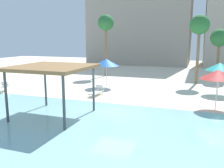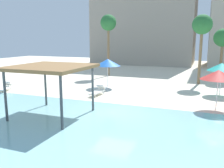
# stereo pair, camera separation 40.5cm
# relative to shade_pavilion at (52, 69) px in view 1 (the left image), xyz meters

# --- Properties ---
(ground_plane) EXTENTS (80.00, 80.00, 0.00)m
(ground_plane) POSITION_rel_shade_pavilion_xyz_m (2.91, 2.23, -2.76)
(ground_plane) COLOR beige
(lagoon_water) EXTENTS (44.00, 13.50, 0.04)m
(lagoon_water) POSITION_rel_shade_pavilion_xyz_m (2.91, -3.02, -2.74)
(lagoon_water) COLOR #8CC6CC
(lagoon_water) RESTS_ON ground
(shade_pavilion) EXTENTS (4.17, 4.17, 2.95)m
(shade_pavilion) POSITION_rel_shade_pavilion_xyz_m (0.00, 0.00, 0.00)
(shade_pavilion) COLOR #42474C
(shade_pavilion) RESTS_ON ground
(beach_umbrella_teal_0) EXTENTS (2.26, 2.26, 2.55)m
(beach_umbrella_teal_0) POSITION_rel_shade_pavilion_xyz_m (9.31, 9.70, -0.53)
(beach_umbrella_teal_0) COLOR silver
(beach_umbrella_teal_0) RESTS_ON ground
(beach_umbrella_blue_1) EXTENTS (2.35, 2.35, 2.62)m
(beach_umbrella_blue_1) POSITION_rel_shade_pavilion_xyz_m (-0.36, 9.31, -0.47)
(beach_umbrella_blue_1) COLOR silver
(beach_umbrella_blue_1) RESTS_ON ground
(beach_umbrella_red_2) EXTENTS (2.20, 2.20, 2.51)m
(beach_umbrella_red_2) POSITION_rel_shade_pavilion_xyz_m (8.88, 4.99, -0.55)
(beach_umbrella_red_2) COLOR silver
(beach_umbrella_red_2) RESTS_ON ground
(lounge_chair_0) EXTENTS (0.68, 1.92, 0.74)m
(lounge_chair_0) POSITION_rel_shade_pavilion_xyz_m (0.18, 5.87, -2.43)
(lounge_chair_0) COLOR white
(lounge_chair_0) RESTS_ON ground
(lounge_chair_2) EXTENTS (1.26, 1.98, 0.74)m
(lounge_chair_2) POSITION_rel_shade_pavilion_xyz_m (-7.95, 4.38, -2.43)
(lounge_chair_2) COLOR white
(lounge_chair_2) RESTS_ON ground
(palm_tree_0) EXTENTS (1.90, 1.90, 7.30)m
(palm_tree_0) POSITION_rel_shade_pavilion_xyz_m (-2.96, 15.90, 3.37)
(palm_tree_0) COLOR brown
(palm_tree_0) RESTS_ON ground
(palm_tree_1) EXTENTS (1.90, 1.90, 5.51)m
(palm_tree_1) POSITION_rel_shade_pavilion_xyz_m (9.62, 17.08, 1.69)
(palm_tree_1) COLOR brown
(palm_tree_1) RESTS_ON ground
(palm_tree_2) EXTENTS (1.90, 1.90, 6.75)m
(palm_tree_2) POSITION_rel_shade_pavilion_xyz_m (7.55, 13.97, 2.86)
(palm_tree_2) COLOR brown
(palm_tree_2) RESTS_ON ground
(hotel_block_0) EXTENTS (17.65, 11.38, 15.84)m
(hotel_block_0) POSITION_rel_shade_pavilion_xyz_m (-2.79, 33.97, 5.16)
(hotel_block_0) COLOR #9E9384
(hotel_block_0) RESTS_ON ground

